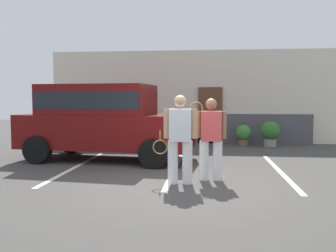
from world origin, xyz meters
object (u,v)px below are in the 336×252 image
(tennis_player_woman, at_px, (211,138))
(potted_plant_secondary, at_px, (270,132))
(tennis_player_man, at_px, (180,138))
(potted_plant_by_porch, at_px, (243,134))
(parked_suv, at_px, (103,118))

(tennis_player_woman, bearing_deg, potted_plant_secondary, -111.90)
(tennis_player_man, height_order, potted_plant_by_porch, tennis_player_man)
(parked_suv, height_order, tennis_player_woman, parked_suv)
(parked_suv, distance_m, tennis_player_woman, 3.66)
(tennis_player_woman, xyz_separation_m, potted_plant_secondary, (2.13, 5.52, -0.39))
(tennis_player_man, xyz_separation_m, tennis_player_woman, (0.61, 0.38, -0.02))
(parked_suv, height_order, potted_plant_by_porch, parked_suv)
(tennis_player_woman, xyz_separation_m, potted_plant_by_porch, (1.22, 5.67, -0.47))
(tennis_player_man, xyz_separation_m, potted_plant_secondary, (2.73, 5.90, -0.41))
(tennis_player_woman, height_order, potted_plant_secondary, tennis_player_woman)
(potted_plant_by_porch, height_order, potted_plant_secondary, potted_plant_secondary)
(parked_suv, distance_m, tennis_player_man, 3.48)
(tennis_player_man, distance_m, potted_plant_by_porch, 6.34)
(parked_suv, relative_size, potted_plant_secondary, 5.39)
(potted_plant_by_porch, bearing_deg, tennis_player_man, -106.79)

